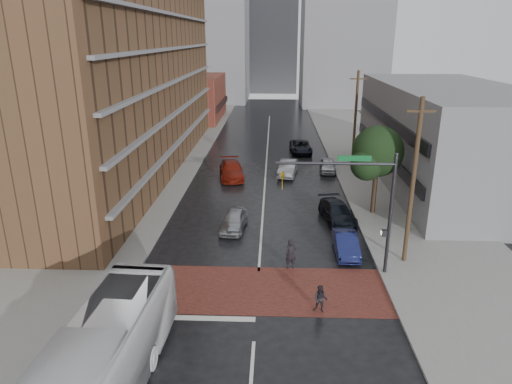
# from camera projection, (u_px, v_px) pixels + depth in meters

# --- Properties ---
(ground) EXTENTS (160.00, 160.00, 0.00)m
(ground) POSITION_uv_depth(u_px,v_px,m) (257.00, 294.00, 24.35)
(ground) COLOR black
(ground) RESTS_ON ground
(crosswalk) EXTENTS (14.00, 5.00, 0.02)m
(crosswalk) POSITION_uv_depth(u_px,v_px,m) (257.00, 289.00, 24.82)
(crosswalk) COLOR brown
(crosswalk) RESTS_ON ground
(sidewalk_west) EXTENTS (9.00, 90.00, 0.15)m
(sidewalk_west) POSITION_uv_depth(u_px,v_px,m) (158.00, 165.00, 48.40)
(sidewalk_west) COLOR gray
(sidewalk_west) RESTS_ON ground
(sidewalk_east) EXTENTS (9.00, 90.00, 0.15)m
(sidewalk_east) POSITION_uv_depth(u_px,v_px,m) (376.00, 168.00, 47.53)
(sidewalk_east) COLOR gray
(sidewalk_east) RESTS_ON ground
(apartment_block) EXTENTS (10.00, 44.00, 28.00)m
(apartment_block) POSITION_uv_depth(u_px,v_px,m) (119.00, 26.00, 43.04)
(apartment_block) COLOR brown
(apartment_block) RESTS_ON ground
(storefront_west) EXTENTS (8.00, 16.00, 7.00)m
(storefront_west) POSITION_uv_depth(u_px,v_px,m) (196.00, 98.00, 74.73)
(storefront_west) COLOR brown
(storefront_west) RESTS_ON ground
(building_east) EXTENTS (11.00, 26.00, 9.00)m
(building_east) POSITION_uv_depth(u_px,v_px,m) (448.00, 136.00, 41.18)
(building_east) COLOR slate
(building_east) RESTS_ON ground
(distant_tower_west) EXTENTS (18.00, 16.00, 32.00)m
(distant_tower_west) POSITION_uv_depth(u_px,v_px,m) (203.00, 21.00, 93.45)
(distant_tower_west) COLOR slate
(distant_tower_west) RESTS_ON ground
(distant_tower_east) EXTENTS (16.00, 14.00, 36.00)m
(distant_tower_east) POSITION_uv_depth(u_px,v_px,m) (345.00, 9.00, 86.07)
(distant_tower_east) COLOR slate
(distant_tower_east) RESTS_ON ground
(distant_tower_center) EXTENTS (12.00, 10.00, 24.00)m
(distant_tower_center) POSITION_uv_depth(u_px,v_px,m) (272.00, 41.00, 110.29)
(distant_tower_center) COLOR slate
(distant_tower_center) RESTS_ON ground
(street_tree) EXTENTS (4.20, 4.10, 6.90)m
(street_tree) POSITION_uv_depth(u_px,v_px,m) (378.00, 155.00, 33.88)
(street_tree) COLOR #332319
(street_tree) RESTS_ON ground
(signal_mast) EXTENTS (6.50, 0.30, 7.20)m
(signal_mast) POSITION_uv_depth(u_px,v_px,m) (365.00, 197.00, 24.96)
(signal_mast) COLOR #2D2D33
(signal_mast) RESTS_ON ground
(utility_pole_near) EXTENTS (1.60, 0.26, 10.00)m
(utility_pole_near) POSITION_uv_depth(u_px,v_px,m) (413.00, 182.00, 26.14)
(utility_pole_near) COLOR #473321
(utility_pole_near) RESTS_ON ground
(utility_pole_far) EXTENTS (1.60, 0.26, 10.00)m
(utility_pole_far) POSITION_uv_depth(u_px,v_px,m) (355.00, 121.00, 45.05)
(utility_pole_far) COLOR #473321
(utility_pole_far) RESTS_ON ground
(transit_bus) EXTENTS (3.42, 12.11, 3.34)m
(transit_bus) POSITION_uv_depth(u_px,v_px,m) (95.00, 373.00, 16.29)
(transit_bus) COLOR silver
(transit_bus) RESTS_ON ground
(pedestrian_a) EXTENTS (0.74, 0.58, 1.81)m
(pedestrian_a) POSITION_uv_depth(u_px,v_px,m) (291.00, 254.00, 26.82)
(pedestrian_a) COLOR black
(pedestrian_a) RESTS_ON ground
(pedestrian_b) EXTENTS (0.85, 0.76, 1.46)m
(pedestrian_b) POSITION_uv_depth(u_px,v_px,m) (320.00, 299.00, 22.58)
(pedestrian_b) COLOR black
(pedestrian_b) RESTS_ON ground
(car_travel_a) EXTENTS (2.03, 4.19, 1.38)m
(car_travel_a) POSITION_uv_depth(u_px,v_px,m) (234.00, 220.00, 32.39)
(car_travel_a) COLOR #9D9FA5
(car_travel_a) RESTS_ON ground
(car_travel_b) EXTENTS (2.21, 4.69, 1.49)m
(car_travel_b) POSITION_uv_depth(u_px,v_px,m) (288.00, 168.00, 45.03)
(car_travel_b) COLOR #ACAFB4
(car_travel_b) RESTS_ON ground
(car_travel_c) EXTENTS (3.03, 5.71, 1.58)m
(car_travel_c) POSITION_uv_depth(u_px,v_px,m) (231.00, 170.00, 44.16)
(car_travel_c) COLOR maroon
(car_travel_c) RESTS_ON ground
(suv_travel) EXTENTS (2.60, 5.27, 1.44)m
(suv_travel) POSITION_uv_depth(u_px,v_px,m) (301.00, 147.00, 53.76)
(suv_travel) COLOR black
(suv_travel) RESTS_ON ground
(car_parked_near) EXTENTS (1.40, 3.98, 1.31)m
(car_parked_near) POSITION_uv_depth(u_px,v_px,m) (346.00, 244.00, 28.74)
(car_parked_near) COLOR #151B4C
(car_parked_near) RESTS_ON ground
(car_parked_mid) EXTENTS (2.78, 5.09, 1.40)m
(car_parked_mid) POSITION_uv_depth(u_px,v_px,m) (337.00, 212.00, 33.82)
(car_parked_mid) COLOR black
(car_parked_mid) RESTS_ON ground
(car_parked_far) EXTENTS (1.84, 3.98, 1.32)m
(car_parked_far) POSITION_uv_depth(u_px,v_px,m) (328.00, 165.00, 46.28)
(car_parked_far) COLOR #B6B9BF
(car_parked_far) RESTS_ON ground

